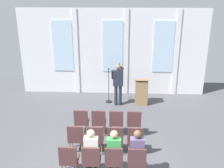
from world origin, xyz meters
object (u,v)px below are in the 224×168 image
chair_r0_c1 (99,121)px  chair_r2_c1 (91,159)px  chair_r1_c1 (96,137)px  chair_r1_c2 (115,138)px  audience_r2_c2 (114,151)px  chair_r0_c0 (81,120)px  chair_r2_c3 (137,160)px  chair_r0_c2 (116,121)px  chair_r2_c0 (69,158)px  audience_r2_c3 (137,151)px  chair_r2_c2 (114,160)px  speaker (118,82)px  chair_r0_c3 (134,121)px  lectern (141,92)px  chair_r1_c0 (76,137)px  audience_r2_c1 (91,150)px  chair_r1_c3 (135,138)px  mic_stand (109,95)px

chair_r0_c1 → chair_r2_c1: (0.00, -2.10, 0.00)m
chair_r1_c1 → chair_r1_c2: 0.59m
chair_r1_c1 → audience_r2_c2: bearing=-58.9°
chair_r0_c0 → chair_r2_c3: 2.74m
chair_r0_c2 → chair_r2_c0: 2.41m
chair_r1_c1 → audience_r2_c3: audience_r2_c3 is taller
chair_r0_c0 → chair_r2_c0: (0.00, -2.10, 0.00)m
chair_r2_c2 → chair_r1_c1: bearing=119.2°
speaker → audience_r2_c3: speaker is taller
chair_r1_c1 → chair_r2_c3: bearing=-41.9°
chair_r0_c3 → audience_r2_c3: bearing=-90.0°
chair_r2_c0 → chair_r2_c2: bearing=0.0°
lectern → chair_r1_c1: lectern is taller
chair_r1_c0 → audience_r2_c1: 1.16m
chair_r0_c3 → chair_r1_c2: same height
lectern → chair_r2_c1: bearing=-108.5°
chair_r0_c0 → chair_r1_c1: size_ratio=1.00×
chair_r2_c1 → chair_r2_c3: 1.17m
chair_r2_c3 → speaker: bearing=97.3°
chair_r0_c3 → chair_r2_c2: size_ratio=1.00×
chair_r1_c0 → audience_r2_c2: (1.17, -0.97, 0.21)m
speaker → chair_r2_c3: size_ratio=1.91×
audience_r2_c1 → chair_r0_c3: bearing=59.9°
chair_r1_c1 → chair_r2_c2: bearing=-60.8°
chair_r0_c0 → audience_r2_c2: size_ratio=0.70×
speaker → chair_r1_c1: size_ratio=1.91×
chair_r2_c2 → chair_r0_c0: bearing=119.2°
chair_r1_c2 → audience_r2_c2: size_ratio=0.70×
chair_r0_c0 → chair_r0_c2: size_ratio=1.00×
lectern → chair_r1_c1: (-1.57, -3.66, -0.02)m
chair_r2_c3 → chair_r1_c0: bearing=149.2°
chair_r1_c2 → chair_r2_c3: size_ratio=1.00×
chair_r0_c1 → chair_r1_c1: 1.05m
chair_r0_c3 → chair_r2_c2: (-0.59, -2.10, 0.00)m
chair_r0_c3 → audience_r2_c2: size_ratio=0.70×
speaker → chair_r0_c3: speaker is taller
chair_r0_c1 → chair_r1_c1: bearing=-90.0°
chair_r1_c2 → audience_r2_c1: bearing=-121.1°
chair_r1_c3 → audience_r2_c1: (-1.17, -0.97, 0.22)m
mic_stand → audience_r2_c3: (1.00, -4.76, 0.42)m
chair_r0_c2 → chair_r1_c0: (-1.17, -1.05, 0.00)m
mic_stand → chair_r1_c3: 3.92m
mic_stand → audience_r2_c3: 4.88m
chair_r0_c2 → audience_r2_c3: size_ratio=0.68×
chair_r1_c3 → audience_r2_c3: bearing=-90.0°
speaker → chair_r2_c2: (0.00, -4.58, -0.51)m
chair_r1_c3 → chair_r2_c2: 1.20m
chair_r2_c3 → audience_r2_c3: audience_r2_c3 is taller
chair_r1_c3 → chair_r2_c1: (-1.17, -1.05, 0.00)m
audience_r2_c1 → chair_r1_c0: bearing=121.1°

